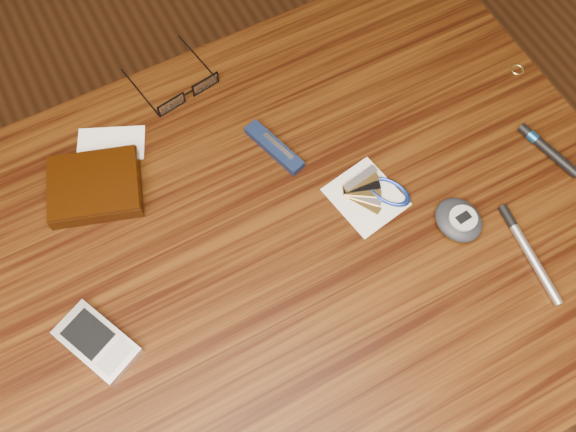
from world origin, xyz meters
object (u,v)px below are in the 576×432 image
Objects in this scene: eyeglasses at (186,92)px; wallet_and_card at (95,185)px; pocket_knife at (274,147)px; notepad_keys at (376,193)px; pda_phone at (97,342)px; silver_pen at (525,246)px; pedometer at (459,220)px; desk at (264,285)px.

wallet_and_card is at bearing -153.76° from eyeglasses.
notepad_keys is at bearing -54.90° from pocket_knife.
wallet_and_card is at bearing 69.45° from pda_phone.
pocket_knife is 0.70× the size of silver_pen.
pedometer is at bearing -56.89° from eyeglasses.
pedometer reaches higher than silver_pen.
eyeglasses is 0.85× the size of silver_pen.
pda_phone reaches higher than notepad_keys.
notepad_keys reaches higher than desk.
pda_phone is 0.55m from silver_pen.
pocket_knife reaches higher than silver_pen.
pedometer is (0.23, -0.35, 0.00)m from eyeglasses.
wallet_and_card reaches higher than eyeglasses.
pedometer is at bearing -50.64° from notepad_keys.
pedometer reaches higher than pda_phone.
desk is 0.28m from pedometer.
pedometer is (0.40, -0.27, -0.00)m from wallet_and_card.
pda_phone is at bearing 165.18° from silver_pen.
pda_phone is at bearing -155.71° from pocket_knife.
pocket_knife is (-0.09, 0.13, 0.00)m from notepad_keys.
wallet_and_card is at bearing 127.93° from desk.
pocket_knife is (0.09, 0.14, 0.11)m from desk.
pedometer is 0.09m from silver_pen.
notepad_keys is 0.15m from pocket_knife.
pedometer is at bearing -16.95° from desk.
pocket_knife is at bearing 125.10° from notepad_keys.
silver_pen is (0.29, -0.42, -0.00)m from eyeglasses.
wallet_and_card is 1.69× the size of pocket_knife.
eyeglasses is at bearing 49.08° from pda_phone.
pedometer is 0.70× the size of pocket_knife.
pda_phone is (-0.24, -0.28, -0.00)m from eyeglasses.
wallet_and_card is 1.39× the size of eyeglasses.
wallet_and_card is (-0.15, 0.19, 0.12)m from desk.
silver_pen is (0.53, -0.14, -0.00)m from pda_phone.
eyeglasses is 1.08× the size of pda_phone.
wallet_and_card is at bearing 143.49° from silver_pen.
wallet_and_card reaches higher than pda_phone.
eyeglasses is at bearing 26.24° from wallet_and_card.
eyeglasses is (0.17, 0.08, -0.00)m from wallet_and_card.
pocket_knife reaches higher than notepad_keys.
wallet_and_card is 0.19m from eyeglasses.
notepad_keys is (-0.07, 0.09, -0.01)m from pedometer.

